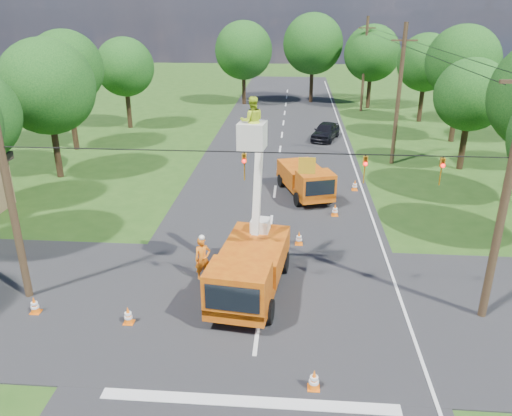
# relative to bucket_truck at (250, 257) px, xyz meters

# --- Properties ---
(ground) EXTENTS (140.00, 140.00, 0.00)m
(ground) POSITION_rel_bucket_truck_xyz_m (0.49, 17.14, -1.70)
(ground) COLOR #254A16
(ground) RESTS_ON ground
(road_main) EXTENTS (12.00, 100.00, 0.06)m
(road_main) POSITION_rel_bucket_truck_xyz_m (0.49, 17.14, -1.70)
(road_main) COLOR black
(road_main) RESTS_ON ground
(road_cross) EXTENTS (56.00, 10.00, 0.07)m
(road_cross) POSITION_rel_bucket_truck_xyz_m (0.49, -0.86, -1.70)
(road_cross) COLOR black
(road_cross) RESTS_ON ground
(stop_bar) EXTENTS (9.00, 0.45, 0.02)m
(stop_bar) POSITION_rel_bucket_truck_xyz_m (0.49, -6.06, -1.70)
(stop_bar) COLOR silver
(stop_bar) RESTS_ON ground
(edge_line) EXTENTS (0.12, 90.00, 0.02)m
(edge_line) POSITION_rel_bucket_truck_xyz_m (6.09, 17.14, -1.70)
(edge_line) COLOR silver
(edge_line) RESTS_ON ground
(bucket_truck) EXTENTS (3.09, 6.45, 8.00)m
(bucket_truck) POSITION_rel_bucket_truck_xyz_m (0.00, 0.00, 0.00)
(bucket_truck) COLOR orange
(bucket_truck) RESTS_ON ground
(second_truck) EXTENTS (3.64, 5.89, 2.07)m
(second_truck) POSITION_rel_bucket_truck_xyz_m (2.40, 11.61, -0.62)
(second_truck) COLOR orange
(second_truck) RESTS_ON ground
(ground_worker) EXTENTS (0.85, 0.75, 1.96)m
(ground_worker) POSITION_rel_bucket_truck_xyz_m (-2.14, 1.08, -0.72)
(ground_worker) COLOR orange
(ground_worker) RESTS_ON ground
(distant_car) EXTENTS (3.05, 4.79, 1.52)m
(distant_car) POSITION_rel_bucket_truck_xyz_m (4.36, 25.87, -0.94)
(distant_car) COLOR black
(distant_car) RESTS_ON ground
(traffic_cone_1) EXTENTS (0.38, 0.38, 0.71)m
(traffic_cone_1) POSITION_rel_bucket_truck_xyz_m (2.45, -5.32, -1.34)
(traffic_cone_1) COLOR orange
(traffic_cone_1) RESTS_ON ground
(traffic_cone_2) EXTENTS (0.38, 0.38, 0.71)m
(traffic_cone_2) POSITION_rel_bucket_truck_xyz_m (2.00, 4.73, -1.34)
(traffic_cone_2) COLOR orange
(traffic_cone_2) RESTS_ON ground
(traffic_cone_3) EXTENTS (0.38, 0.38, 0.71)m
(traffic_cone_3) POSITION_rel_bucket_truck_xyz_m (4.03, 8.55, -1.34)
(traffic_cone_3) COLOR orange
(traffic_cone_3) RESTS_ON ground
(traffic_cone_4) EXTENTS (0.38, 0.38, 0.71)m
(traffic_cone_4) POSITION_rel_bucket_truck_xyz_m (-4.34, -2.41, -1.34)
(traffic_cone_4) COLOR orange
(traffic_cone_4) RESTS_ON ground
(traffic_cone_5) EXTENTS (0.38, 0.38, 0.71)m
(traffic_cone_5) POSITION_rel_bucket_truck_xyz_m (-8.15, -2.02, -1.34)
(traffic_cone_5) COLOR orange
(traffic_cone_5) RESTS_ON ground
(traffic_cone_7) EXTENTS (0.38, 0.38, 0.71)m
(traffic_cone_7) POSITION_rel_bucket_truck_xyz_m (5.58, 12.85, -1.34)
(traffic_cone_7) COLOR orange
(traffic_cone_7) RESTS_ON ground
(pole_right_near) EXTENTS (1.80, 0.30, 10.00)m
(pole_right_near) POSITION_rel_bucket_truck_xyz_m (8.99, -0.86, 3.41)
(pole_right_near) COLOR #4C3823
(pole_right_near) RESTS_ON ground
(pole_right_mid) EXTENTS (1.80, 0.30, 10.00)m
(pole_right_mid) POSITION_rel_bucket_truck_xyz_m (8.99, 19.14, 3.41)
(pole_right_mid) COLOR #4C3823
(pole_right_mid) RESTS_ON ground
(pole_right_far) EXTENTS (1.80, 0.30, 10.00)m
(pole_right_far) POSITION_rel_bucket_truck_xyz_m (8.99, 39.14, 3.41)
(pole_right_far) COLOR #4C3823
(pole_right_far) RESTS_ON ground
(pole_left) EXTENTS (0.30, 0.30, 9.00)m
(pole_left) POSITION_rel_bucket_truck_xyz_m (-9.01, -0.86, 2.80)
(pole_left) COLOR #4C3823
(pole_left) RESTS_ON ground
(signal_span) EXTENTS (18.00, 0.29, 1.07)m
(signal_span) POSITION_rel_bucket_truck_xyz_m (2.72, -0.86, 4.18)
(signal_span) COLOR black
(signal_span) RESTS_ON ground
(tree_left_d) EXTENTS (6.20, 6.20, 9.24)m
(tree_left_d) POSITION_rel_bucket_truck_xyz_m (-14.51, 14.14, 4.42)
(tree_left_d) COLOR #382616
(tree_left_d) RESTS_ON ground
(tree_left_e) EXTENTS (5.80, 5.80, 9.41)m
(tree_left_e) POSITION_rel_bucket_truck_xyz_m (-16.31, 21.14, 4.79)
(tree_left_e) COLOR #382616
(tree_left_e) RESTS_ON ground
(tree_left_f) EXTENTS (5.40, 5.40, 8.40)m
(tree_left_f) POSITION_rel_bucket_truck_xyz_m (-14.31, 29.14, 3.99)
(tree_left_f) COLOR #382616
(tree_left_f) RESTS_ON ground
(tree_right_c) EXTENTS (5.00, 5.00, 7.83)m
(tree_right_c) POSITION_rel_bucket_truck_xyz_m (13.69, 18.14, 3.61)
(tree_right_c) COLOR #382616
(tree_right_c) RESTS_ON ground
(tree_right_d) EXTENTS (6.00, 6.00, 9.70)m
(tree_right_d) POSITION_rel_bucket_truck_xyz_m (15.29, 26.14, 4.98)
(tree_right_d) COLOR #382616
(tree_right_d) RESTS_ON ground
(tree_right_e) EXTENTS (5.60, 5.60, 8.63)m
(tree_right_e) POSITION_rel_bucket_truck_xyz_m (14.29, 34.14, 4.11)
(tree_right_e) COLOR #382616
(tree_right_e) RESTS_ON ground
(tree_far_a) EXTENTS (6.60, 6.60, 9.50)m
(tree_far_a) POSITION_rel_bucket_truck_xyz_m (-4.51, 42.14, 4.49)
(tree_far_a) COLOR #382616
(tree_far_a) RESTS_ON ground
(tree_far_b) EXTENTS (7.00, 7.00, 10.32)m
(tree_far_b) POSITION_rel_bucket_truck_xyz_m (3.49, 44.14, 5.11)
(tree_far_b) COLOR #382616
(tree_far_b) RESTS_ON ground
(tree_far_c) EXTENTS (6.20, 6.20, 9.18)m
(tree_far_c) POSITION_rel_bucket_truck_xyz_m (9.99, 41.14, 4.36)
(tree_far_c) COLOR #382616
(tree_far_c) RESTS_ON ground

